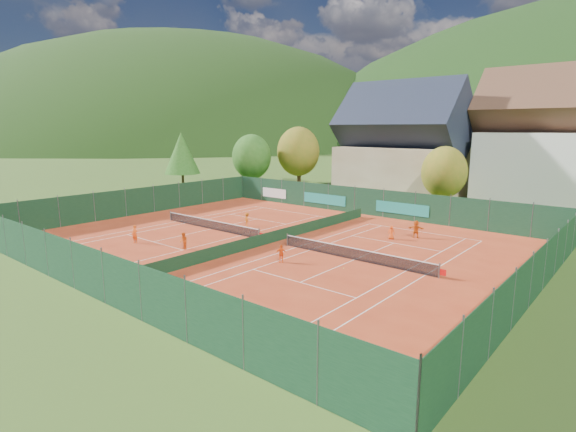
% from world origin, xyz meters
% --- Properties ---
extents(ground, '(600.00, 600.00, 0.00)m').
position_xyz_m(ground, '(0.00, 0.00, -0.02)').
color(ground, '#335219').
rests_on(ground, ground).
extents(clay_pad, '(40.00, 32.00, 0.01)m').
position_xyz_m(clay_pad, '(0.00, 0.00, 0.01)').
color(clay_pad, '#AB3519').
rests_on(clay_pad, ground).
extents(court_markings_left, '(11.03, 23.83, 0.00)m').
position_xyz_m(court_markings_left, '(-8.00, 0.00, 0.01)').
color(court_markings_left, white).
rests_on(court_markings_left, ground).
extents(court_markings_right, '(11.03, 23.83, 0.00)m').
position_xyz_m(court_markings_right, '(8.00, 0.00, 0.01)').
color(court_markings_right, white).
rests_on(court_markings_right, ground).
extents(tennis_net_left, '(13.30, 0.10, 1.02)m').
position_xyz_m(tennis_net_left, '(-7.85, 0.00, 0.51)').
color(tennis_net_left, '#59595B').
rests_on(tennis_net_left, ground).
extents(tennis_net_right, '(13.30, 0.10, 1.02)m').
position_xyz_m(tennis_net_right, '(8.15, 0.00, 0.51)').
color(tennis_net_right, '#59595B').
rests_on(tennis_net_right, ground).
extents(court_divider, '(0.03, 28.80, 1.00)m').
position_xyz_m(court_divider, '(0.00, 0.00, 0.50)').
color(court_divider, '#12331B').
rests_on(court_divider, ground).
extents(fence_north, '(40.00, 0.10, 3.00)m').
position_xyz_m(fence_north, '(-0.46, 15.99, 1.47)').
color(fence_north, '#133520').
rests_on(fence_north, ground).
extents(fence_south, '(40.00, 0.04, 3.00)m').
position_xyz_m(fence_south, '(0.00, -16.00, 1.50)').
color(fence_south, '#143820').
rests_on(fence_south, ground).
extents(fence_west, '(0.04, 32.00, 3.00)m').
position_xyz_m(fence_west, '(-20.00, 0.00, 1.50)').
color(fence_west, '#12341C').
rests_on(fence_west, ground).
extents(fence_east, '(0.09, 32.00, 3.00)m').
position_xyz_m(fence_east, '(20.00, 0.05, 1.48)').
color(fence_east, '#123219').
rests_on(fence_east, ground).
extents(chalet, '(16.20, 12.00, 16.00)m').
position_xyz_m(chalet, '(-3.00, 30.00, 6.62)').
color(chalet, '#C5AF8A').
rests_on(chalet, ground).
extents(hotel_block_a, '(21.60, 11.00, 17.25)m').
position_xyz_m(hotel_block_a, '(16.00, 36.00, 7.38)').
color(hotel_block_a, silver).
rests_on(hotel_block_a, ground).
extents(tree_west_front, '(5.72, 5.72, 8.69)m').
position_xyz_m(tree_west_front, '(-22.00, 20.00, 5.39)').
color(tree_west_front, '#4C2C1B').
rests_on(tree_west_front, ground).
extents(tree_west_mid, '(6.44, 6.44, 9.78)m').
position_xyz_m(tree_west_mid, '(-18.00, 26.00, 6.07)').
color(tree_west_mid, '#432918').
rests_on(tree_west_mid, ground).
extents(tree_west_back, '(5.60, 5.60, 10.00)m').
position_xyz_m(tree_west_back, '(-24.00, 34.00, 6.74)').
color(tree_west_back, '#4C2E1B').
rests_on(tree_west_back, ground).
extents(tree_center, '(5.01, 5.01, 7.60)m').
position_xyz_m(tree_center, '(6.00, 22.00, 4.72)').
color(tree_center, '#422817').
rests_on(tree_center, ground).
extents(tree_west_side, '(5.04, 5.04, 9.00)m').
position_xyz_m(tree_west_side, '(-28.00, 12.00, 6.06)').
color(tree_west_side, '#412A17').
rests_on(tree_west_side, ground).
extents(ball_hopper, '(0.34, 0.34, 0.80)m').
position_xyz_m(ball_hopper, '(12.65, -12.22, 0.56)').
color(ball_hopper, slate).
rests_on(ball_hopper, ground).
extents(loose_ball_0, '(0.07, 0.07, 0.07)m').
position_xyz_m(loose_ball_0, '(-11.54, -3.87, 0.03)').
color(loose_ball_0, '#CCD833').
rests_on(loose_ball_0, ground).
extents(loose_ball_1, '(0.07, 0.07, 0.07)m').
position_xyz_m(loose_ball_1, '(2.88, -11.72, 0.03)').
color(loose_ball_1, '#CCD833').
rests_on(loose_ball_1, ground).
extents(loose_ball_2, '(0.07, 0.07, 0.07)m').
position_xyz_m(loose_ball_2, '(1.71, 6.35, 0.03)').
color(loose_ball_2, '#CCD833').
rests_on(loose_ball_2, ground).
extents(loose_ball_3, '(0.07, 0.07, 0.07)m').
position_xyz_m(loose_ball_3, '(-1.78, 6.04, 0.03)').
color(loose_ball_3, '#CCD833').
rests_on(loose_ball_3, ground).
extents(loose_ball_4, '(0.07, 0.07, 0.07)m').
position_xyz_m(loose_ball_4, '(8.55, -2.22, 0.03)').
color(loose_ball_4, '#CCD833').
rests_on(loose_ball_4, ground).
extents(player_left_near, '(0.64, 0.50, 1.55)m').
position_xyz_m(player_left_near, '(-8.86, -7.57, 0.77)').
color(player_left_near, '#F65915').
rests_on(player_left_near, ground).
extents(player_left_mid, '(0.80, 0.69, 1.40)m').
position_xyz_m(player_left_mid, '(-3.96, -6.25, 0.70)').
color(player_left_mid, '#E65A14').
rests_on(player_left_mid, ground).
extents(player_left_far, '(0.98, 0.78, 1.33)m').
position_xyz_m(player_left_far, '(-6.39, 3.31, 0.66)').
color(player_left_far, '#CD5D12').
rests_on(player_left_far, ground).
extents(player_right_near, '(0.78, 0.78, 1.33)m').
position_xyz_m(player_right_near, '(4.25, -3.88, 0.66)').
color(player_right_near, '#FF6216').
rests_on(player_right_near, ground).
extents(player_right_far_a, '(0.71, 0.61, 1.24)m').
position_xyz_m(player_right_far_a, '(7.18, 7.47, 0.62)').
color(player_right_far_a, '#F24D15').
rests_on(player_right_far_a, ground).
extents(player_right_far_b, '(1.52, 0.84, 1.56)m').
position_xyz_m(player_right_far_b, '(8.58, 9.39, 0.78)').
color(player_right_far_b, '#E05C13').
rests_on(player_right_far_b, ground).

